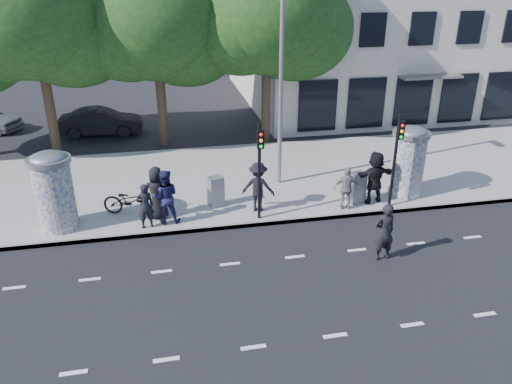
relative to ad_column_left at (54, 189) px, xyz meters
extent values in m
plane|color=black|center=(7.20, -4.50, -1.54)|extent=(120.00, 120.00, 0.00)
cube|color=gray|center=(7.20, 3.00, -1.46)|extent=(40.00, 8.00, 0.15)
cube|color=slate|center=(7.20, -0.95, -1.46)|extent=(40.00, 0.10, 0.16)
cube|color=silver|center=(7.20, -6.70, -1.53)|extent=(32.00, 0.12, 0.01)
cube|color=silver|center=(7.20, -3.10, -1.53)|extent=(32.00, 0.12, 0.01)
cylinder|color=beige|center=(0.00, 0.00, -0.24)|extent=(1.20, 1.20, 2.30)
cylinder|color=slate|center=(0.00, 0.00, 0.99)|extent=(1.36, 1.36, 0.16)
ellipsoid|color=slate|center=(0.00, 0.00, 1.07)|extent=(1.10, 1.10, 0.38)
cylinder|color=beige|center=(12.40, 0.20, -0.24)|extent=(1.20, 1.20, 2.30)
cylinder|color=slate|center=(12.40, 0.20, 0.99)|extent=(1.36, 1.36, 0.16)
ellipsoid|color=slate|center=(12.40, 0.20, 1.07)|extent=(1.10, 1.10, 0.38)
cylinder|color=black|center=(6.60, -0.65, 0.31)|extent=(0.11, 0.11, 3.40)
cube|color=black|center=(6.60, -0.83, 1.51)|extent=(0.22, 0.14, 0.62)
cylinder|color=black|center=(11.40, -0.65, 0.31)|extent=(0.11, 0.11, 3.40)
cube|color=black|center=(11.40, -0.83, 1.51)|extent=(0.22, 0.14, 0.62)
cylinder|color=slate|center=(8.00, 2.20, 2.61)|extent=(0.16, 0.16, 8.00)
cylinder|color=#38281C|center=(-1.30, 8.00, 0.82)|extent=(0.44, 0.44, 4.73)
ellipsoid|color=#153814|center=(-1.30, 8.00, 4.97)|extent=(7.20, 7.20, 6.12)
cylinder|color=#38281C|center=(3.70, 8.20, 0.67)|extent=(0.44, 0.44, 4.41)
ellipsoid|color=#153814|center=(3.70, 8.20, 4.54)|extent=(6.80, 6.80, 5.78)
cylinder|color=#38281C|center=(8.70, 7.80, 0.76)|extent=(0.44, 0.44, 4.59)
ellipsoid|color=#153814|center=(8.70, 7.80, 4.79)|extent=(7.00, 7.00, 5.95)
cube|color=#AFA392|center=(19.20, 15.50, 4.46)|extent=(20.00, 15.00, 12.00)
cube|color=black|center=(19.20, 7.95, 0.06)|extent=(18.00, 0.10, 2.60)
cube|color=#59544C|center=(17.20, 7.60, 1.36)|extent=(3.20, 0.90, 0.12)
cube|color=#194C8C|center=(9.70, 7.95, 1.66)|extent=(1.60, 0.06, 0.30)
imported|color=black|center=(3.22, 0.08, -0.46)|extent=(0.91, 0.59, 1.85)
imported|color=black|center=(2.82, -0.56, -0.61)|extent=(0.63, 0.47, 1.56)
imported|color=#1D1C46|center=(3.49, -0.30, -0.45)|extent=(0.97, 0.79, 1.87)
imported|color=black|center=(6.69, -0.05, -0.49)|extent=(1.32, 1.05, 1.79)
imported|color=slate|center=(9.76, -0.55, -0.60)|extent=(1.02, 0.73, 1.58)
imported|color=black|center=(10.93, -0.22, -0.41)|extent=(1.88, 0.88, 1.95)
imported|color=black|center=(9.74, -3.69, -0.63)|extent=(0.70, 0.49, 1.82)
imported|color=black|center=(2.31, 0.50, -0.87)|extent=(1.25, 2.09, 1.04)
cube|color=gray|center=(5.28, 0.62, -0.84)|extent=(0.62, 0.53, 1.10)
cube|color=slate|center=(10.33, -0.13, -0.81)|extent=(0.63, 0.52, 1.16)
imported|color=black|center=(0.57, 10.42, -0.85)|extent=(1.72, 4.25, 1.37)
camera|label=1|loc=(3.46, -15.55, 6.58)|focal=35.00mm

